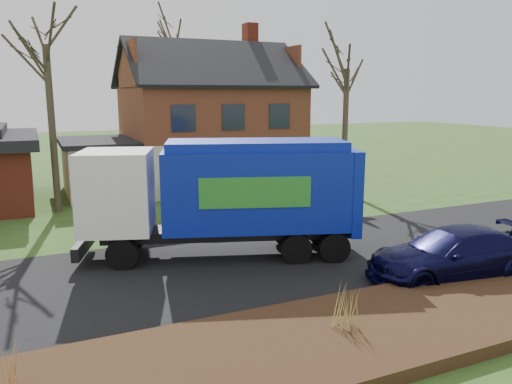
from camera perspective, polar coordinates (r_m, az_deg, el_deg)
name	(u,v)px	position (r m, az deg, el deg)	size (l,w,h in m)	color
ground	(294,258)	(16.14, 4.37, -7.55)	(120.00, 120.00, 0.00)	#2B4A18
road	(294,258)	(16.14, 4.37, -7.52)	(80.00, 7.00, 0.02)	black
mulch_verge	(407,322)	(12.04, 16.85, -14.02)	(80.00, 3.50, 0.30)	#311A10
main_house	(201,114)	(28.73, -6.29, 8.85)	(12.95, 8.95, 9.26)	beige
garbage_truck	(227,191)	(15.82, -3.33, 0.15)	(9.01, 4.97, 3.74)	black
silver_sedan	(225,203)	(20.33, -3.57, -1.23)	(1.72, 4.92, 1.62)	#A8ACB0
navy_wagon	(453,254)	(15.23, 21.55, -6.63)	(2.03, 4.98, 1.45)	black
tree_front_west	(43,18)	(23.57, -23.13, 17.82)	(3.37, 3.37, 10.01)	#3D3525
tree_front_east	(348,48)	(26.67, 10.46, 15.92)	(3.30, 3.30, 9.17)	#433928
tree_back	(173,25)	(37.99, -9.49, 18.32)	(3.78, 3.78, 11.97)	#443529
grass_clump_west	(10,368)	(9.51, -26.26, -17.57)	(0.37, 0.30, 0.98)	#AD7D4C
grass_clump_mid	(346,307)	(10.91, 10.19, -12.77)	(0.35, 0.29, 0.97)	tan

